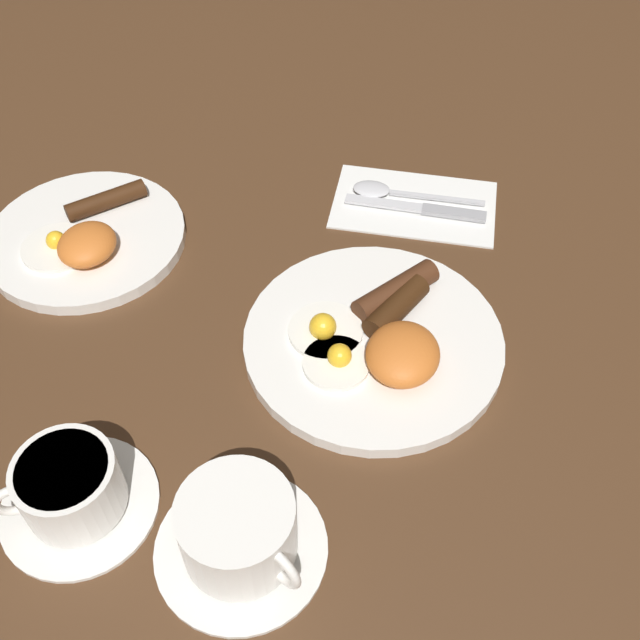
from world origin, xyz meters
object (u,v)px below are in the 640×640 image
at_px(breakfast_plate_far, 86,237).
at_px(knife, 423,209).
at_px(breakfast_plate_near, 377,339).
at_px(teacup_near, 239,533).
at_px(teacup_far, 71,490).
at_px(spoon, 385,191).

height_order(breakfast_plate_far, knife, breakfast_plate_far).
height_order(breakfast_plate_near, knife, breakfast_plate_near).
xyz_separation_m(teacup_near, teacup_far, (0.00, 0.16, -0.00)).
distance_m(teacup_near, spoon, 0.50).
bearing_deg(spoon, teacup_near, 82.78).
relative_size(breakfast_plate_far, teacup_near, 1.56).
xyz_separation_m(breakfast_plate_near, teacup_near, (-0.25, 0.06, 0.02)).
bearing_deg(breakfast_plate_far, breakfast_plate_near, -99.67).
height_order(breakfast_plate_far, teacup_near, teacup_near).
bearing_deg(teacup_far, breakfast_plate_far, 25.57).
xyz_separation_m(breakfast_plate_far, knife, (0.16, -0.38, -0.01)).
distance_m(knife, spoon, 0.06).
xyz_separation_m(breakfast_plate_near, knife, (0.23, -0.01, -0.01)).
height_order(teacup_near, knife, teacup_near).
bearing_deg(teacup_near, knife, -8.62).
xyz_separation_m(teacup_far, knife, (0.48, -0.23, -0.02)).
bearing_deg(teacup_near, breakfast_plate_far, 44.23).
relative_size(breakfast_plate_near, spoon, 1.63).
relative_size(breakfast_plate_near, breakfast_plate_far, 1.17).
bearing_deg(teacup_far, teacup_near, -90.00).
relative_size(breakfast_plate_near, teacup_far, 1.93).
distance_m(teacup_near, teacup_far, 0.16).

